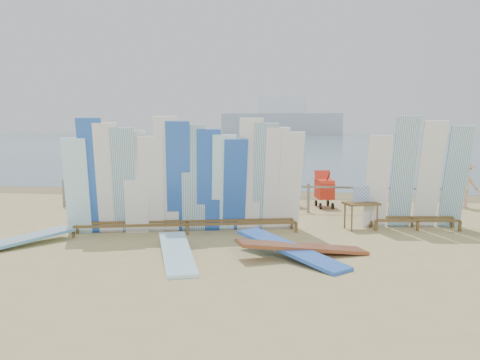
% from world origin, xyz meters
% --- Properties ---
extents(ground, '(160.00, 160.00, 0.00)m').
position_xyz_m(ground, '(0.00, 0.00, 0.00)').
color(ground, tan).
rests_on(ground, ground).
extents(ocean, '(320.00, 240.00, 0.02)m').
position_xyz_m(ocean, '(0.00, 128.00, 0.00)').
color(ocean, '#456A7C').
rests_on(ocean, ground).
extents(wet_sand_strip, '(40.00, 2.60, 0.01)m').
position_xyz_m(wet_sand_strip, '(0.00, 7.20, 0.00)').
color(wet_sand_strip, olive).
rests_on(wet_sand_strip, ground).
extents(distant_ship, '(45.00, 8.00, 14.00)m').
position_xyz_m(distant_ship, '(-12.00, 180.00, 5.31)').
color(distant_ship, '#999EA3').
rests_on(distant_ship, ocean).
extents(fence, '(12.08, 0.08, 0.90)m').
position_xyz_m(fence, '(0.00, 3.00, 0.63)').
color(fence, '#756958').
rests_on(fence, ground).
extents(main_surfboard_rack, '(5.73, 2.19, 2.87)m').
position_xyz_m(main_surfboard_rack, '(-0.88, -0.54, 1.29)').
color(main_surfboard_rack, brown).
rests_on(main_surfboard_rack, ground).
extents(side_surfboard_rack, '(2.63, 1.06, 2.89)m').
position_xyz_m(side_surfboard_rack, '(4.78, 0.86, 1.31)').
color(side_surfboard_rack, brown).
rests_on(side_surfboard_rack, ground).
extents(vendor_table, '(0.99, 0.85, 1.11)m').
position_xyz_m(vendor_table, '(3.39, 0.63, 0.37)').
color(vendor_table, brown).
rests_on(vendor_table, ground).
extents(flat_board_a, '(1.48, 2.72, 0.28)m').
position_xyz_m(flat_board_a, '(-0.44, -3.00, 0.00)').
color(flat_board_a, '#9ADDF7').
rests_on(flat_board_a, ground).
extents(flat_board_c, '(2.68, 1.61, 0.39)m').
position_xyz_m(flat_board_c, '(2.02, -2.41, 0.00)').
color(flat_board_c, brown).
rests_on(flat_board_c, ground).
extents(flat_board_d, '(2.38, 2.21, 0.40)m').
position_xyz_m(flat_board_d, '(1.78, -2.63, 0.00)').
color(flat_board_d, blue).
rests_on(flat_board_d, ground).
extents(flat_board_e, '(1.87, 2.60, 0.26)m').
position_xyz_m(flat_board_e, '(-4.23, -2.60, 0.00)').
color(flat_board_e, white).
rests_on(flat_board_e, ground).
extents(beach_chair_left, '(0.69, 0.71, 0.90)m').
position_xyz_m(beach_chair_left, '(1.02, 4.14, 0.26)').
color(beach_chair_left, red).
rests_on(beach_chair_left, ground).
extents(beach_chair_right, '(0.66, 0.68, 0.95)m').
position_xyz_m(beach_chair_right, '(0.12, 3.96, 0.28)').
color(beach_chair_right, red).
rests_on(beach_chair_right, ground).
extents(stroller, '(0.77, 0.98, 1.19)m').
position_xyz_m(stroller, '(2.49, 4.12, 0.48)').
color(stroller, red).
rests_on(stroller, ground).
extents(beachgoer_3, '(1.06, 1.29, 1.87)m').
position_xyz_m(beachgoer_3, '(-1.54, 5.13, 0.94)').
color(beachgoer_3, tan).
rests_on(beachgoer_3, ground).
extents(beachgoer_extra_1, '(0.98, 0.75, 1.53)m').
position_xyz_m(beachgoer_extra_1, '(-4.60, 5.05, 0.77)').
color(beachgoer_extra_1, '#8C6042').
rests_on(beachgoer_extra_1, ground).
extents(beachgoer_5, '(1.05, 1.54, 1.59)m').
position_xyz_m(beachgoer_5, '(-0.53, 7.02, 0.80)').
color(beachgoer_5, beige).
rests_on(beachgoer_5, ground).
extents(beachgoer_1, '(0.71, 0.44, 1.87)m').
position_xyz_m(beachgoer_1, '(-4.76, 5.71, 0.94)').
color(beachgoer_1, '#8C6042').
rests_on(beachgoer_1, ground).
extents(beachgoer_6, '(0.51, 0.84, 1.60)m').
position_xyz_m(beachgoer_6, '(1.41, 4.29, 0.80)').
color(beachgoer_6, tan).
rests_on(beachgoer_6, ground).
extents(beachgoer_2, '(0.66, 0.83, 1.53)m').
position_xyz_m(beachgoer_2, '(-3.63, 5.03, 0.77)').
color(beachgoer_2, beige).
rests_on(beachgoer_2, ground).
extents(beachgoer_0, '(0.91, 0.52, 1.77)m').
position_xyz_m(beachgoer_0, '(-4.84, 4.53, 0.89)').
color(beachgoer_0, tan).
rests_on(beachgoer_0, ground).
extents(beachgoer_extra_0, '(1.06, 0.62, 1.53)m').
position_xyz_m(beachgoer_extra_0, '(6.96, 4.73, 0.77)').
color(beachgoer_extra_0, tan).
rests_on(beachgoer_extra_0, ground).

